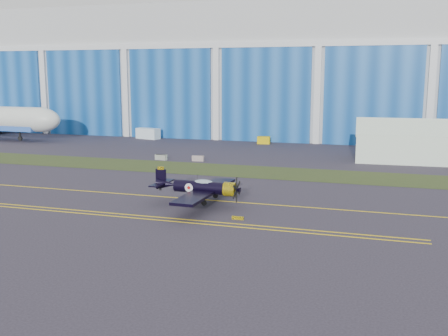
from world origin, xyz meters
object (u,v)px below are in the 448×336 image
(warbird, at_px, (200,187))
(tug, at_px, (264,140))
(tent, at_px, (403,139))
(shipping_container, at_px, (148,134))

(warbird, xyz_separation_m, tug, (-4.97, 53.63, -1.35))
(tent, bearing_deg, shipping_container, 161.91)
(shipping_container, relative_size, tug, 2.10)
(tent, distance_m, tug, 30.71)
(tent, height_order, shipping_container, tent)
(shipping_container, distance_m, tug, 26.97)
(tug, bearing_deg, tent, -33.91)
(tent, height_order, tug, tent)
(tent, relative_size, tug, 6.08)
(warbird, distance_m, tent, 45.41)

